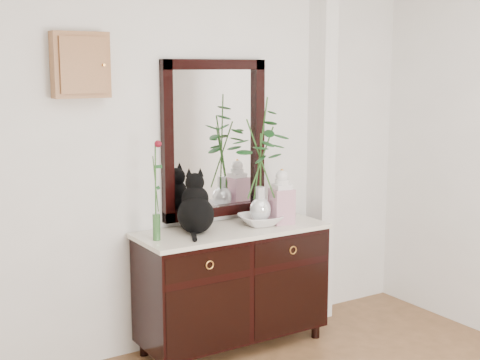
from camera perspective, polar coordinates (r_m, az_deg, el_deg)
wall_back at (r=4.64m, az=-3.34°, el=2.33°), size 3.60×0.04×2.70m
pilaster at (r=5.13m, az=6.96°, el=2.97°), size 0.12×0.20×2.70m
sideboard at (r=4.67m, az=-0.66°, el=-8.63°), size 1.33×0.52×0.82m
wall_mirror at (r=4.67m, az=-2.19°, el=3.49°), size 0.80×0.06×1.10m
key_cabinet at (r=4.23m, az=-13.46°, el=9.52°), size 0.35×0.10×0.40m
cat at (r=4.43m, az=-3.81°, el=-1.96°), size 0.40×0.43×0.40m
lotus_bowl at (r=4.66m, az=1.74°, el=-3.42°), size 0.34×0.34×0.07m
vase_branches at (r=4.58m, az=1.77°, el=1.75°), size 0.50×0.50×0.88m
bud_vase_rose at (r=4.23m, az=-7.21°, el=-0.85°), size 0.10×0.10×0.65m
ginger_jar at (r=4.69m, az=3.58°, el=-1.37°), size 0.17×0.17×0.39m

